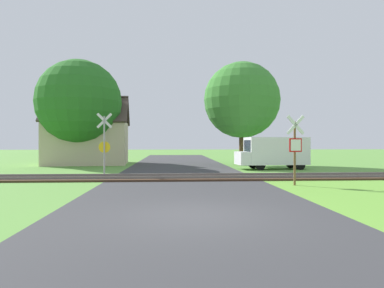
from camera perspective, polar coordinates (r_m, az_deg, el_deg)
ground_plane at (r=8.99m, az=0.58°, el=-11.88°), size 160.00×160.00×0.00m
road_asphalt at (r=10.95m, az=-0.16°, el=-9.66°), size 7.68×80.00×0.01m
rail_track at (r=17.81m, az=-1.42°, el=-5.63°), size 60.00×2.60×0.22m
stop_sign_near at (r=15.65m, az=16.80°, el=-0.33°), size 0.87×0.21×3.10m
crossing_sign_far at (r=19.71m, az=-14.40°, el=0.40°), size 0.88×0.13×3.55m
house at (r=31.07m, az=-16.91°, el=0.47°), size 7.35×6.48×5.98m
tree_right at (r=28.43m, az=8.29°, el=7.25°), size 6.19×6.19×8.44m
tree_left at (r=29.55m, az=-18.30°, el=6.62°), size 6.89×6.89×8.61m
mail_truck at (r=24.73m, az=13.47°, el=-1.24°), size 5.02×2.21×2.24m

